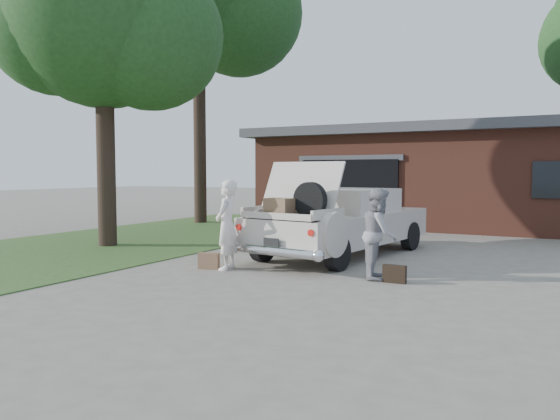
% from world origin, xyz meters
% --- Properties ---
extents(ground, '(90.00, 90.00, 0.00)m').
position_xyz_m(ground, '(0.00, 0.00, 0.00)').
color(ground, gray).
rests_on(ground, ground).
extents(grass_strip, '(6.00, 16.00, 0.02)m').
position_xyz_m(grass_strip, '(-5.50, 3.00, 0.01)').
color(grass_strip, '#2D4C1E').
rests_on(grass_strip, ground).
extents(house, '(12.80, 7.80, 3.30)m').
position_xyz_m(house, '(0.98, 11.47, 1.67)').
color(house, brown).
rests_on(house, ground).
extents(tree_left, '(5.33, 4.64, 7.98)m').
position_xyz_m(tree_left, '(-5.11, 1.30, 5.41)').
color(tree_left, '#38281E').
rests_on(tree_left, ground).
extents(sedan, '(2.61, 5.29, 2.01)m').
position_xyz_m(sedan, '(0.41, 2.60, 0.75)').
color(sedan, beige).
rests_on(sedan, ground).
extents(woman_left, '(0.53, 0.69, 1.66)m').
position_xyz_m(woman_left, '(-0.80, 0.01, 0.83)').
color(woman_left, white).
rests_on(woman_left, ground).
extents(woman_right, '(0.76, 0.87, 1.54)m').
position_xyz_m(woman_right, '(1.95, 0.55, 0.77)').
color(woman_right, gray).
rests_on(woman_right, ground).
extents(suitcase_left, '(0.41, 0.22, 0.30)m').
position_xyz_m(suitcase_left, '(-1.13, -0.11, 0.15)').
color(suitcase_left, '#896246').
rests_on(suitcase_left, ground).
extents(suitcase_right, '(0.38, 0.12, 0.29)m').
position_xyz_m(suitcase_right, '(2.29, 0.30, 0.15)').
color(suitcase_right, black).
rests_on(suitcase_right, ground).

